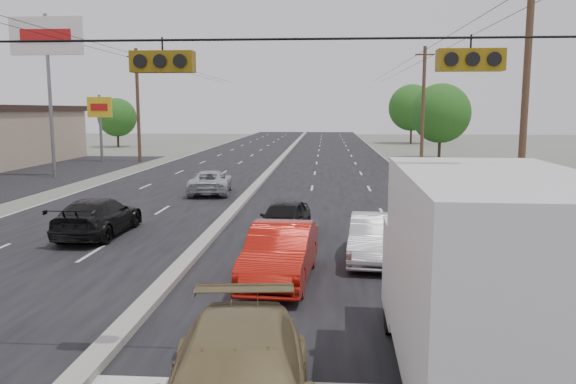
{
  "coord_description": "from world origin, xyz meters",
  "views": [
    {
      "loc": [
        4.22,
        -9.34,
        4.66
      ],
      "look_at": [
        3.08,
        7.41,
        2.2
      ],
      "focal_mm": 35.0,
      "sensor_mm": 36.0,
      "label": 1
    }
  ],
  "objects_px": {
    "utility_pole_right_c": "(423,105)",
    "tree_right_mid": "(441,113)",
    "utility_pole_right_b": "(525,99)",
    "queue_car_a": "(284,219)",
    "tree_right_far": "(412,108)",
    "oncoming_near": "(98,217)",
    "tree_left_far": "(117,117)",
    "queue_car_e": "(461,211)",
    "utility_pole_left_c": "(138,105)",
    "oncoming_far": "(211,182)",
    "red_sedan": "(280,254)",
    "queue_car_b": "(374,238)",
    "box_truck": "(481,284)",
    "queue_car_d": "(443,256)",
    "pole_sign_far": "(100,113)",
    "pole_sign_billboard": "(47,46)"
  },
  "relations": [
    {
      "from": "box_truck",
      "to": "oncoming_near",
      "type": "distance_m",
      "value": 15.7
    },
    {
      "from": "tree_right_far",
      "to": "red_sedan",
      "type": "distance_m",
      "value": 65.93
    },
    {
      "from": "tree_left_far",
      "to": "queue_car_a",
      "type": "xyz_separation_m",
      "value": [
        24.7,
        -49.09,
        -3.04
      ]
    },
    {
      "from": "utility_pole_left_c",
      "to": "oncoming_near",
      "type": "distance_m",
      "value": 30.82
    },
    {
      "from": "box_truck",
      "to": "oncoming_near",
      "type": "height_order",
      "value": "box_truck"
    },
    {
      "from": "tree_right_far",
      "to": "queue_car_b",
      "type": "xyz_separation_m",
      "value": [
        -10.26,
        -62.14,
        -4.26
      ]
    },
    {
      "from": "utility_pole_right_c",
      "to": "oncoming_far",
      "type": "xyz_separation_m",
      "value": [
        -14.71,
        -18.62,
        -4.46
      ]
    },
    {
      "from": "utility_pole_left_c",
      "to": "red_sedan",
      "type": "xyz_separation_m",
      "value": [
        15.5,
        -34.5,
        -4.33
      ]
    },
    {
      "from": "oncoming_far",
      "to": "oncoming_near",
      "type": "bearing_deg",
      "value": 73.62
    },
    {
      "from": "tree_right_far",
      "to": "queue_car_e",
      "type": "xyz_separation_m",
      "value": [
        -6.4,
        -56.98,
        -4.27
      ]
    },
    {
      "from": "utility_pole_right_c",
      "to": "queue_car_a",
      "type": "height_order",
      "value": "utility_pole_right_c"
    },
    {
      "from": "red_sedan",
      "to": "queue_car_b",
      "type": "distance_m",
      "value": 3.62
    },
    {
      "from": "queue_car_a",
      "to": "utility_pole_left_c",
      "type": "bearing_deg",
      "value": 124.66
    },
    {
      "from": "utility_pole_left_c",
      "to": "tree_right_mid",
      "type": "xyz_separation_m",
      "value": [
        27.5,
        5.0,
        -0.77
      ]
    },
    {
      "from": "queue_car_d",
      "to": "red_sedan",
      "type": "bearing_deg",
      "value": 175.62
    },
    {
      "from": "queue_car_e",
      "to": "oncoming_far",
      "type": "relative_size",
      "value": 0.86
    },
    {
      "from": "tree_left_far",
      "to": "queue_car_a",
      "type": "relative_size",
      "value": 1.54
    },
    {
      "from": "utility_pole_right_b",
      "to": "box_truck",
      "type": "xyz_separation_m",
      "value": [
        -5.8,
        -15.57,
        -3.17
      ]
    },
    {
      "from": "utility_pole_left_c",
      "to": "oncoming_near",
      "type": "xyz_separation_m",
      "value": [
        8.28,
        -29.36,
        -4.4
      ]
    },
    {
      "from": "tree_left_far",
      "to": "queue_car_e",
      "type": "bearing_deg",
      "value": -56.08
    },
    {
      "from": "utility_pole_right_b",
      "to": "queue_car_a",
      "type": "xyz_separation_m",
      "value": [
        -9.8,
        -4.09,
        -4.43
      ]
    },
    {
      "from": "red_sedan",
      "to": "box_truck",
      "type": "bearing_deg",
      "value": -54.49
    },
    {
      "from": "box_truck",
      "to": "tree_right_far",
      "type": "bearing_deg",
      "value": 84.0
    },
    {
      "from": "pole_sign_billboard",
      "to": "box_truck",
      "type": "distance_m",
      "value": 36.25
    },
    {
      "from": "queue_car_e",
      "to": "oncoming_far",
      "type": "bearing_deg",
      "value": 149.19
    },
    {
      "from": "queue_car_b",
      "to": "oncoming_far",
      "type": "relative_size",
      "value": 0.9
    },
    {
      "from": "tree_right_mid",
      "to": "red_sedan",
      "type": "bearing_deg",
      "value": -106.9
    },
    {
      "from": "queue_car_d",
      "to": "queue_car_e",
      "type": "xyz_separation_m",
      "value": [
        2.22,
        7.47,
        -0.1
      ]
    },
    {
      "from": "pole_sign_far",
      "to": "utility_pole_left_c",
      "type": "bearing_deg",
      "value": 0.0
    },
    {
      "from": "utility_pole_right_c",
      "to": "red_sedan",
      "type": "xyz_separation_m",
      "value": [
        -9.5,
        -34.5,
        -4.33
      ]
    },
    {
      "from": "utility_pole_right_c",
      "to": "tree_right_far",
      "type": "xyz_separation_m",
      "value": [
        3.5,
        30.0,
        -0.15
      ]
    },
    {
      "from": "utility_pole_right_b",
      "to": "box_truck",
      "type": "distance_m",
      "value": 16.92
    },
    {
      "from": "utility_pole_right_c",
      "to": "pole_sign_far",
      "type": "relative_size",
      "value": 1.67
    },
    {
      "from": "utility_pole_left_c",
      "to": "queue_car_e",
      "type": "height_order",
      "value": "utility_pole_left_c"
    },
    {
      "from": "utility_pole_left_c",
      "to": "tree_left_far",
      "type": "height_order",
      "value": "utility_pole_left_c"
    },
    {
      "from": "utility_pole_right_c",
      "to": "tree_right_far",
      "type": "bearing_deg",
      "value": 83.35
    },
    {
      "from": "utility_pole_right_c",
      "to": "tree_right_mid",
      "type": "bearing_deg",
      "value": 63.43
    },
    {
      "from": "utility_pole_right_c",
      "to": "oncoming_near",
      "type": "xyz_separation_m",
      "value": [
        -16.72,
        -29.36,
        -4.4
      ]
    },
    {
      "from": "red_sedan",
      "to": "pole_sign_billboard",
      "type": "bearing_deg",
      "value": 132.07
    },
    {
      "from": "red_sedan",
      "to": "oncoming_far",
      "type": "relative_size",
      "value": 1.0
    },
    {
      "from": "utility_pole_right_c",
      "to": "queue_car_d",
      "type": "relative_size",
      "value": 1.86
    },
    {
      "from": "tree_right_far",
      "to": "queue_car_b",
      "type": "bearing_deg",
      "value": -99.37
    },
    {
      "from": "tree_left_far",
      "to": "tree_right_far",
      "type": "xyz_separation_m",
      "value": [
        38.0,
        10.0,
        1.24
      ]
    },
    {
      "from": "queue_car_b",
      "to": "utility_pole_left_c",
      "type": "bearing_deg",
      "value": 125.44
    },
    {
      "from": "queue_car_a",
      "to": "queue_car_e",
      "type": "xyz_separation_m",
      "value": [
        6.9,
        2.11,
        0.01
      ]
    },
    {
      "from": "red_sedan",
      "to": "oncoming_near",
      "type": "height_order",
      "value": "red_sedan"
    },
    {
      "from": "red_sedan",
      "to": "utility_pole_right_c",
      "type": "bearing_deg",
      "value": 78.8
    },
    {
      "from": "queue_car_b",
      "to": "tree_right_far",
      "type": "bearing_deg",
      "value": 86.49
    },
    {
      "from": "queue_car_e",
      "to": "tree_left_far",
      "type": "bearing_deg",
      "value": 128.43
    },
    {
      "from": "pole_sign_billboard",
      "to": "oncoming_far",
      "type": "xyz_separation_m",
      "value": [
        12.29,
        -6.62,
        -8.22
      ]
    }
  ]
}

